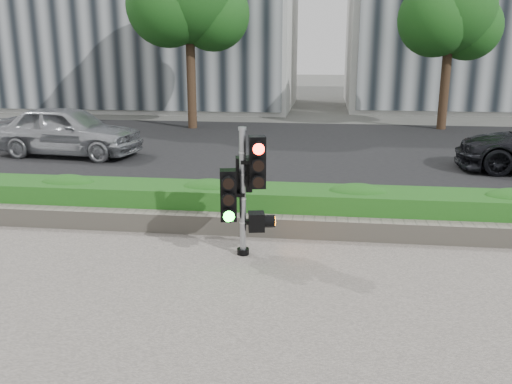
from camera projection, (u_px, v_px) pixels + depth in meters
ground at (257, 282)px, 7.65m from camera, size 120.00×120.00×0.00m
road at (297, 151)px, 17.23m from camera, size 60.00×13.00×0.02m
curb at (277, 212)px, 10.65m from camera, size 60.00×0.25×0.12m
stone_wall at (271, 226)px, 9.42m from camera, size 12.00×0.32×0.34m
hedge at (275, 206)px, 10.00m from camera, size 12.00×1.00×0.68m
tree_right at (450, 13)px, 20.71m from camera, size 4.10×3.58×6.53m
traffic_signal at (244, 185)px, 8.33m from camera, size 0.73×0.59×2.03m
car_silver at (68, 131)px, 16.28m from camera, size 4.61×2.26×1.51m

